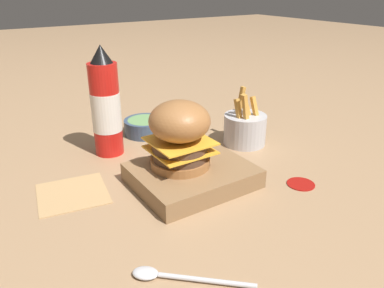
% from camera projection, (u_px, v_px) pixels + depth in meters
% --- Properties ---
extents(ground_plane, '(6.00, 6.00, 0.00)m').
position_uv_depth(ground_plane, '(165.00, 180.00, 0.77)').
color(ground_plane, '#9E7A56').
extents(serving_board, '(0.23, 0.19, 0.04)m').
position_uv_depth(serving_board, '(192.00, 175.00, 0.75)').
color(serving_board, olive).
rests_on(serving_board, ground_plane).
extents(burger, '(0.12, 0.12, 0.13)m').
position_uv_depth(burger, '(180.00, 134.00, 0.72)').
color(burger, '#9E6638').
rests_on(burger, serving_board).
extents(ketchup_bottle, '(0.07, 0.07, 0.25)m').
position_uv_depth(ketchup_bottle, '(106.00, 107.00, 0.85)').
color(ketchup_bottle, red).
rests_on(ketchup_bottle, ground_plane).
extents(fries_basket, '(0.10, 0.10, 0.14)m').
position_uv_depth(fries_basket, '(245.00, 128.00, 0.93)').
color(fries_basket, '#B7B7BC').
rests_on(fries_basket, ground_plane).
extents(side_bowl, '(0.11, 0.11, 0.04)m').
position_uv_depth(side_bowl, '(145.00, 126.00, 1.00)').
color(side_bowl, '#384C66').
rests_on(side_bowl, ground_plane).
extents(spoon, '(0.14, 0.13, 0.01)m').
position_uv_depth(spoon, '(170.00, 276.00, 0.51)').
color(spoon, silver).
rests_on(spoon, ground_plane).
extents(ketchup_puddle, '(0.06, 0.06, 0.00)m').
position_uv_depth(ketchup_puddle, '(301.00, 184.00, 0.75)').
color(ketchup_puddle, '#9E140F').
rests_on(ketchup_puddle, ground_plane).
extents(parchment_square, '(0.15, 0.15, 0.00)m').
position_uv_depth(parchment_square, '(72.00, 193.00, 0.72)').
color(parchment_square, tan).
rests_on(parchment_square, ground_plane).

